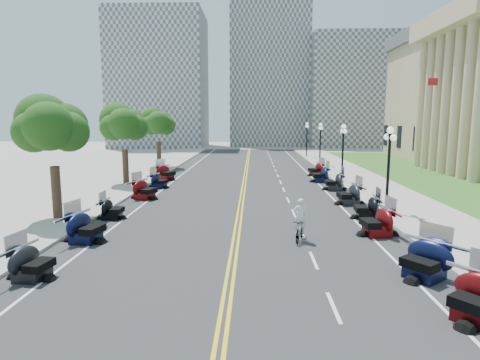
{
  "coord_description": "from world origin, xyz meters",
  "views": [
    {
      "loc": [
        0.8,
        -19.25,
        5.52
      ],
      "look_at": [
        0.02,
        3.93,
        2.0
      ],
      "focal_mm": 30.0,
      "sensor_mm": 36.0,
      "label": 1
    }
  ],
  "objects": [
    {
      "name": "ground",
      "position": [
        0.0,
        0.0,
        0.0
      ],
      "size": [
        160.0,
        160.0,
        0.0
      ],
      "primitive_type": "plane",
      "color": "gray"
    },
    {
      "name": "road",
      "position": [
        0.0,
        10.0,
        0.0
      ],
      "size": [
        16.0,
        90.0,
        0.01
      ],
      "primitive_type": "cube",
      "color": "#333335",
      "rests_on": "ground"
    },
    {
      "name": "centerline_yellow_a",
      "position": [
        -0.12,
        10.0,
        0.01
      ],
      "size": [
        0.12,
        90.0,
        0.0
      ],
      "primitive_type": "cube",
      "color": "yellow",
      "rests_on": "road"
    },
    {
      "name": "centerline_yellow_b",
      "position": [
        0.12,
        10.0,
        0.01
      ],
      "size": [
        0.12,
        90.0,
        0.0
      ],
      "primitive_type": "cube",
      "color": "yellow",
      "rests_on": "road"
    },
    {
      "name": "edge_line_north",
      "position": [
        6.4,
        10.0,
        0.01
      ],
      "size": [
        0.12,
        90.0,
        0.0
      ],
      "primitive_type": "cube",
      "color": "white",
      "rests_on": "road"
    },
    {
      "name": "edge_line_south",
      "position": [
        -6.4,
        10.0,
        0.01
      ],
      "size": [
        0.12,
        90.0,
        0.0
      ],
      "primitive_type": "cube",
      "color": "white",
      "rests_on": "road"
    },
    {
      "name": "lane_dash_4",
      "position": [
        3.2,
        -8.0,
        0.01
      ],
      "size": [
        0.12,
        2.0,
        0.0
      ],
      "primitive_type": "cube",
      "color": "white",
      "rests_on": "road"
    },
    {
      "name": "lane_dash_5",
      "position": [
        3.2,
        -4.0,
        0.01
      ],
      "size": [
        0.12,
        2.0,
        0.0
      ],
      "primitive_type": "cube",
      "color": "white",
      "rests_on": "road"
    },
    {
      "name": "lane_dash_6",
      "position": [
        3.2,
        0.0,
        0.01
      ],
      "size": [
        0.12,
        2.0,
        0.0
      ],
      "primitive_type": "cube",
      "color": "white",
      "rests_on": "road"
    },
    {
      "name": "lane_dash_7",
      "position": [
        3.2,
        4.0,
        0.01
      ],
      "size": [
        0.12,
        2.0,
        0.0
      ],
      "primitive_type": "cube",
      "color": "white",
      "rests_on": "road"
    },
    {
      "name": "lane_dash_8",
      "position": [
        3.2,
        8.0,
        0.01
      ],
      "size": [
        0.12,
        2.0,
        0.0
      ],
      "primitive_type": "cube",
      "color": "white",
      "rests_on": "road"
    },
    {
      "name": "lane_dash_9",
      "position": [
        3.2,
        12.0,
        0.01
      ],
      "size": [
        0.12,
        2.0,
        0.0
      ],
      "primitive_type": "cube",
      "color": "white",
      "rests_on": "road"
    },
    {
      "name": "lane_dash_10",
      "position": [
        3.2,
        16.0,
        0.01
      ],
      "size": [
        0.12,
        2.0,
        0.0
      ],
      "primitive_type": "cube",
      "color": "white",
      "rests_on": "road"
    },
    {
      "name": "lane_dash_11",
      "position": [
        3.2,
        20.0,
        0.01
      ],
      "size": [
        0.12,
        2.0,
        0.0
      ],
      "primitive_type": "cube",
      "color": "white",
      "rests_on": "road"
    },
    {
      "name": "lane_dash_12",
      "position": [
        3.2,
        24.0,
        0.01
      ],
      "size": [
        0.12,
        2.0,
        0.0
      ],
      "primitive_type": "cube",
      "color": "white",
      "rests_on": "road"
    },
    {
      "name": "lane_dash_13",
      "position": [
        3.2,
        28.0,
        0.01
      ],
      "size": [
        0.12,
        2.0,
        0.0
      ],
      "primitive_type": "cube",
      "color": "white",
      "rests_on": "road"
    },
    {
      "name": "lane_dash_14",
      "position": [
        3.2,
        32.0,
        0.01
      ],
      "size": [
        0.12,
        2.0,
        0.0
      ],
      "primitive_type": "cube",
      "color": "white",
      "rests_on": "road"
    },
    {
      "name": "lane_dash_15",
      "position": [
        3.2,
        36.0,
        0.01
      ],
      "size": [
        0.12,
        2.0,
        0.0
      ],
      "primitive_type": "cube",
      "color": "white",
      "rests_on": "road"
    },
    {
      "name": "lane_dash_16",
      "position": [
        3.2,
        40.0,
        0.01
      ],
      "size": [
        0.12,
        2.0,
        0.0
      ],
      "primitive_type": "cube",
      "color": "white",
      "rests_on": "road"
    },
    {
      "name": "lane_dash_17",
      "position": [
        3.2,
        44.0,
        0.01
      ],
      "size": [
        0.12,
        2.0,
        0.0
      ],
      "primitive_type": "cube",
      "color": "white",
      "rests_on": "road"
    },
    {
      "name": "lane_dash_18",
      "position": [
        3.2,
        48.0,
        0.01
      ],
      "size": [
        0.12,
        2.0,
        0.0
      ],
      "primitive_type": "cube",
      "color": "white",
      "rests_on": "road"
    },
    {
      "name": "lane_dash_19",
      "position": [
        3.2,
        52.0,
        0.01
      ],
      "size": [
        0.12,
        2.0,
        0.0
      ],
      "primitive_type": "cube",
      "color": "white",
      "rests_on": "road"
    },
    {
      "name": "sidewalk_north",
      "position": [
        10.5,
        10.0,
        0.07
      ],
      "size": [
        5.0,
        90.0,
        0.15
      ],
      "primitive_type": "cube",
      "color": "#9E9991",
      "rests_on": "ground"
    },
    {
      "name": "sidewalk_south",
      "position": [
        -10.5,
        10.0,
        0.07
      ],
      "size": [
        5.0,
        90.0,
        0.15
      ],
      "primitive_type": "cube",
      "color": "#9E9991",
      "rests_on": "ground"
    },
    {
      "name": "lawn",
      "position": [
        17.5,
        18.0,
        0.05
      ],
      "size": [
        9.0,
        60.0,
        0.1
      ],
      "primitive_type": "cube",
      "color": "#356023",
      "rests_on": "ground"
    },
    {
      "name": "distant_block_a",
      "position": [
        -18.0,
        62.0,
        13.0
      ],
      "size": [
        18.0,
        14.0,
        26.0
      ],
      "primitive_type": "cube",
      "color": "gray",
      "rests_on": "ground"
    },
    {
      "name": "distant_block_b",
      "position": [
        4.0,
        68.0,
        15.0
      ],
      "size": [
        16.0,
        12.0,
        30.0
      ],
      "primitive_type": "cube",
      "color": "gray",
      "rests_on": "ground"
    },
    {
      "name": "distant_block_c",
      "position": [
        22.0,
        65.0,
        11.0
      ],
      "size": [
        20.0,
        14.0,
        22.0
      ],
      "primitive_type": "cube",
      "color": "gray",
      "rests_on": "ground"
    },
    {
      "name": "street_lamp_2",
      "position": [
        8.6,
        4.0,
        2.6
      ],
      "size": [
        0.5,
        1.2,
        4.9
      ],
      "primitive_type": null,
      "color": "black",
      "rests_on": "sidewalk_north"
    },
    {
      "name": "street_lamp_3",
      "position": [
        8.6,
        16.0,
        2.6
      ],
      "size": [
        0.5,
        1.2,
        4.9
      ],
      "primitive_type": null,
      "color": "black",
      "rests_on": "sidewalk_north"
    },
    {
      "name": "street_lamp_4",
      "position": [
        8.6,
        28.0,
        2.6
      ],
      "size": [
        0.5,
        1.2,
        4.9
      ],
      "primitive_type": null,
      "color": "black",
      "rests_on": "sidewalk_north"
    },
    {
      "name": "street_lamp_5",
      "position": [
        8.6,
        40.0,
        2.6
      ],
      "size": [
        0.5,
        1.2,
        4.9
      ],
      "primitive_type": null,
      "color": "black",
      "rests_on": "sidewalk_north"
    },
    {
      "name": "flagpole",
      "position": [
        18.0,
        22.0,
        5.0
      ],
      "size": [
        1.1,
        0.2,
        10.0
      ],
      "primitive_type": null,
      "color": "silver",
      "rests_on": "ground"
    },
    {
      "name": "tree_2",
      "position": [
        -10.0,
        2.0,
        4.75
      ],
      "size": [
        4.8,
        4.8,
        9.2
      ],
      "primitive_type": null,
      "color": "#235619",
      "rests_on": "sidewalk_south"
    },
    {
      "name": "tree_3",
      "position": [
        -10.0,
        14.0,
        4.75
      ],
      "size": [
        4.8,
        4.8,
        9.2
      ],
      "primitive_type": null,
      "color": "#235619",
      "rests_on": "sidewalk_south"
    },
    {
      "name": "tree_4",
      "position": [
        -10.0,
        26.0,
        4.75
      ],
      "size": [
        4.8,
        4.8,
        9.2
      ],
      "primitive_type": null,
      "color": "#235619",
      "rests_on": "sidewalk_south"
    },
    {
      "name": "motorcycle_n_3",
      "position": [
        6.99,
        -8.75,
        0.75
      ],
      "size": [
        3.02,
        3.02,
        1.51
      ],
      "primitive_type": null,
      "rotation": [
        0.0,
        0.0,
        -0.91
      ],
      "color": "#590A0C",
      "rests_on": "road"
    },
    {
      "name": "motorcycle_n_4",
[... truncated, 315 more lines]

